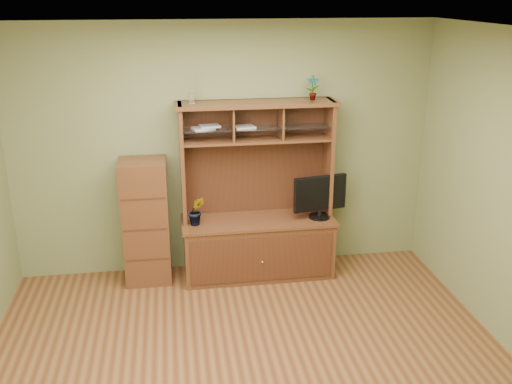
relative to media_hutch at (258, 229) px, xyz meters
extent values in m
cube|color=#542E18|center=(-0.32, -1.73, -0.53)|extent=(4.50, 4.00, 0.02)
cube|color=white|center=(-0.32, -1.73, 2.19)|extent=(4.50, 4.00, 0.02)
cube|color=olive|center=(-0.32, 0.28, 0.83)|extent=(4.50, 0.02, 2.70)
cube|color=#422713|center=(0.00, -0.02, -0.21)|extent=(1.60, 0.55, 0.62)
cube|color=#34190E|center=(0.00, -0.30, -0.21)|extent=(1.50, 0.01, 0.50)
sphere|color=silver|center=(0.00, -0.32, -0.24)|extent=(0.02, 0.02, 0.02)
cube|color=#422713|center=(0.00, -0.02, 0.11)|extent=(1.64, 0.59, 0.03)
cube|color=#422713|center=(-0.78, 0.08, 0.75)|extent=(0.04, 0.35, 1.25)
cube|color=#422713|center=(0.78, 0.08, 0.75)|extent=(0.04, 0.35, 1.25)
cube|color=#34190E|center=(0.00, 0.24, 0.75)|extent=(1.52, 0.02, 1.25)
cube|color=#422713|center=(0.00, 0.08, 1.36)|extent=(1.66, 0.40, 0.04)
cube|color=#422713|center=(0.00, 0.08, 0.98)|extent=(1.52, 0.32, 0.02)
cube|color=#422713|center=(-0.25, 0.08, 1.16)|extent=(0.02, 0.31, 0.35)
cube|color=#422713|center=(0.25, 0.08, 1.16)|extent=(0.02, 0.31, 0.35)
cube|color=silver|center=(0.00, 0.07, 1.11)|extent=(1.50, 0.27, 0.01)
cylinder|color=black|center=(0.66, -0.08, 0.14)|extent=(0.23, 0.23, 0.02)
cylinder|color=black|center=(0.66, -0.08, 0.19)|extent=(0.05, 0.05, 0.07)
cube|color=black|center=(0.66, -0.08, 0.41)|extent=(0.59, 0.15, 0.38)
imported|color=#275D20|center=(-0.66, -0.08, 0.28)|extent=(0.17, 0.14, 0.31)
imported|color=#366122|center=(0.58, 0.08, 1.50)|extent=(0.14, 0.11, 0.25)
cylinder|color=silver|center=(-0.66, 0.08, 1.43)|extent=(0.06, 0.06, 0.11)
cylinder|color=olive|center=(-0.66, 0.08, 1.58)|extent=(0.04, 0.04, 0.19)
cube|color=#B8B8BD|center=(-0.56, 0.08, 1.12)|extent=(0.26, 0.22, 0.02)
cube|color=#B8B8BD|center=(-0.49, 0.08, 1.14)|extent=(0.22, 0.18, 0.02)
cube|color=#B8B8BD|center=(-0.13, 0.08, 1.12)|extent=(0.24, 0.21, 0.02)
cube|color=#422713|center=(-1.19, 0.04, 0.15)|extent=(0.48, 0.43, 1.34)
cube|color=#34190E|center=(-1.19, -0.18, -0.19)|extent=(0.44, 0.01, 0.02)
cube|color=#34190E|center=(-1.19, -0.18, 0.15)|extent=(0.44, 0.01, 0.01)
cube|color=#34190E|center=(-1.19, -0.18, 0.48)|extent=(0.44, 0.01, 0.02)
camera|label=1|loc=(-0.88, -5.62, 2.45)|focal=40.00mm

